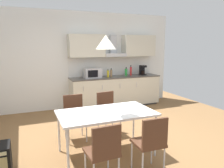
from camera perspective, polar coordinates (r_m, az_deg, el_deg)
ground_plane at (r=4.39m, az=1.09°, el=-14.71°), size 7.32×7.81×0.02m
wall_back at (r=6.52m, az=-8.31°, el=6.13°), size 5.86×0.10×2.79m
kitchen_counter at (r=6.62m, az=0.95°, el=-1.88°), size 2.73×0.65×0.91m
backsplash_tile at (r=6.78m, az=-0.05°, el=4.65°), size 2.71×0.02×0.56m
upper_wall_cabinets at (r=6.61m, az=0.47°, el=9.85°), size 2.71×0.40×0.64m
microwave at (r=6.27m, az=-5.13°, el=2.89°), size 0.48×0.35×0.28m
coffee_maker at (r=6.96m, az=7.95°, el=3.62°), size 0.18×0.19×0.30m
bottle_green at (r=6.73m, az=3.70°, el=3.14°), size 0.08×0.08×0.26m
bottle_yellow at (r=6.41m, az=-1.06°, el=2.73°), size 0.07×0.07×0.24m
bottle_red at (r=6.79m, az=4.93°, el=3.41°), size 0.07×0.07×0.32m
bottle_brown at (r=6.41m, az=-0.22°, el=2.83°), size 0.07×0.07×0.26m
dining_table at (r=3.66m, az=-1.53°, el=-7.95°), size 1.57×0.89×0.74m
chair_near_right at (r=3.18m, az=10.14°, el=-14.16°), size 0.41×0.41×0.87m
chair_far_right at (r=4.56m, az=-1.19°, el=-6.45°), size 0.44×0.44×0.87m
chair_far_left at (r=4.37m, az=-9.82°, el=-7.35°), size 0.40×0.40×0.87m
chair_near_left at (r=2.89m, az=-2.16°, el=-16.57°), size 0.42×0.42×0.87m
pendant_lamp at (r=3.48m, az=-1.63°, el=10.87°), size 0.32×0.32×0.22m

